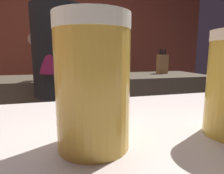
{
  "coord_description": "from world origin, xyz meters",
  "views": [
    {
      "loc": [
        -0.02,
        -1.19,
        1.13
      ],
      "look_at": [
        0.1,
        -0.75,
        1.05
      ],
      "focal_mm": 31.02,
      "sensor_mm": 36.0,
      "label": 1
    }
  ],
  "objects_px": {
    "bottle_soy": "(89,41)",
    "chefs_knife": "(92,76)",
    "bottle_vinegar": "(54,40)",
    "knife_block": "(162,64)",
    "pint_glass_near": "(93,83)",
    "bottle_olive_oil": "(99,40)",
    "bottle_hot_sauce": "(66,42)",
    "bartender": "(60,80)",
    "mixing_bowl": "(61,73)"
  },
  "relations": [
    {
      "from": "bottle_soy",
      "to": "chefs_knife",
      "type": "bearing_deg",
      "value": -97.63
    },
    {
      "from": "bottle_vinegar",
      "to": "knife_block",
      "type": "bearing_deg",
      "value": -48.84
    },
    {
      "from": "knife_block",
      "to": "bottle_vinegar",
      "type": "relative_size",
      "value": 1.0
    },
    {
      "from": "pint_glass_near",
      "to": "bottle_olive_oil",
      "type": "xyz_separation_m",
      "value": [
        0.58,
        2.89,
        0.24
      ]
    },
    {
      "from": "bottle_hot_sauce",
      "to": "knife_block",
      "type": "bearing_deg",
      "value": -51.55
    },
    {
      "from": "pint_glass_near",
      "to": "bottle_vinegar",
      "type": "xyz_separation_m",
      "value": [
        -0.12,
        2.99,
        0.25
      ]
    },
    {
      "from": "bartender",
      "to": "pint_glass_near",
      "type": "distance_m",
      "value": 1.16
    },
    {
      "from": "bartender",
      "to": "bottle_hot_sauce",
      "type": "distance_m",
      "value": 1.78
    },
    {
      "from": "knife_block",
      "to": "bottle_hot_sauce",
      "type": "bearing_deg",
      "value": 128.45
    },
    {
      "from": "chefs_knife",
      "to": "bartender",
      "type": "bearing_deg",
      "value": -121.16
    },
    {
      "from": "chefs_knife",
      "to": "bottle_olive_oil",
      "type": "relative_size",
      "value": 0.98
    },
    {
      "from": "mixing_bowl",
      "to": "knife_block",
      "type": "bearing_deg",
      "value": -1.65
    },
    {
      "from": "knife_block",
      "to": "bottle_olive_oil",
      "type": "height_order",
      "value": "bottle_olive_oil"
    },
    {
      "from": "bartender",
      "to": "bottle_olive_oil",
      "type": "height_order",
      "value": "bartender"
    },
    {
      "from": "knife_block",
      "to": "bottle_hot_sauce",
      "type": "relative_size",
      "value": 1.47
    },
    {
      "from": "bottle_soy",
      "to": "bottle_vinegar",
      "type": "bearing_deg",
      "value": 165.59
    },
    {
      "from": "bottle_hot_sauce",
      "to": "bottle_olive_oil",
      "type": "bearing_deg",
      "value": -0.7
    },
    {
      "from": "pint_glass_near",
      "to": "knife_block",
      "type": "bearing_deg",
      "value": 58.64
    },
    {
      "from": "knife_block",
      "to": "mixing_bowl",
      "type": "height_order",
      "value": "knife_block"
    },
    {
      "from": "mixing_bowl",
      "to": "bottle_olive_oil",
      "type": "distance_m",
      "value": 1.38
    },
    {
      "from": "mixing_bowl",
      "to": "pint_glass_near",
      "type": "relative_size",
      "value": 1.23
    },
    {
      "from": "bartender",
      "to": "mixing_bowl",
      "type": "distance_m",
      "value": 0.57
    },
    {
      "from": "chefs_knife",
      "to": "knife_block",
      "type": "bearing_deg",
      "value": 12.98
    },
    {
      "from": "mixing_bowl",
      "to": "pint_glass_near",
      "type": "xyz_separation_m",
      "value": [
        0.03,
        -1.72,
        0.16
      ]
    },
    {
      "from": "bartender",
      "to": "knife_block",
      "type": "height_order",
      "value": "bartender"
    },
    {
      "from": "knife_block",
      "to": "bottle_olive_oil",
      "type": "xyz_separation_m",
      "value": [
        -0.45,
        1.2,
        0.31
      ]
    },
    {
      "from": "knife_block",
      "to": "bartender",
      "type": "bearing_deg",
      "value": -153.31
    },
    {
      "from": "mixing_bowl",
      "to": "bottle_olive_oil",
      "type": "height_order",
      "value": "bottle_olive_oil"
    },
    {
      "from": "knife_block",
      "to": "mixing_bowl",
      "type": "relative_size",
      "value": 1.56
    },
    {
      "from": "pint_glass_near",
      "to": "bottle_vinegar",
      "type": "distance_m",
      "value": 3.01
    },
    {
      "from": "bottle_hot_sauce",
      "to": "bottle_soy",
      "type": "relative_size",
      "value": 0.78
    },
    {
      "from": "knife_block",
      "to": "bottle_soy",
      "type": "distance_m",
      "value": 1.36
    },
    {
      "from": "bartender",
      "to": "bottle_hot_sauce",
      "type": "bearing_deg",
      "value": 15.73
    },
    {
      "from": "bartender",
      "to": "knife_block",
      "type": "relative_size",
      "value": 6.31
    },
    {
      "from": "mixing_bowl",
      "to": "chefs_knife",
      "type": "height_order",
      "value": "mixing_bowl"
    },
    {
      "from": "knife_block",
      "to": "bottle_hot_sauce",
      "type": "height_order",
      "value": "bottle_hot_sauce"
    },
    {
      "from": "bartender",
      "to": "knife_block",
      "type": "bearing_deg",
      "value": -44.08
    },
    {
      "from": "bartender",
      "to": "mixing_bowl",
      "type": "height_order",
      "value": "bartender"
    },
    {
      "from": "bottle_hot_sauce",
      "to": "bartender",
      "type": "bearing_deg",
      "value": -93.51
    },
    {
      "from": "mixing_bowl",
      "to": "bottle_vinegar",
      "type": "distance_m",
      "value": 1.34
    },
    {
      "from": "mixing_bowl",
      "to": "bottle_hot_sauce",
      "type": "bearing_deg",
      "value": 85.4
    },
    {
      "from": "bartender",
      "to": "bottle_olive_oil",
      "type": "xyz_separation_m",
      "value": [
        0.62,
        1.74,
        0.38
      ]
    },
    {
      "from": "bartender",
      "to": "mixing_bowl",
      "type": "relative_size",
      "value": 9.87
    },
    {
      "from": "bottle_vinegar",
      "to": "bottle_olive_oil",
      "type": "bearing_deg",
      "value": -8.63
    },
    {
      "from": "bottle_hot_sauce",
      "to": "bottle_vinegar",
      "type": "height_order",
      "value": "bottle_vinegar"
    },
    {
      "from": "bartender",
      "to": "bottle_olive_oil",
      "type": "distance_m",
      "value": 1.89
    },
    {
      "from": "knife_block",
      "to": "bottle_soy",
      "type": "relative_size",
      "value": 1.14
    },
    {
      "from": "mixing_bowl",
      "to": "bottle_soy",
      "type": "distance_m",
      "value": 1.28
    },
    {
      "from": "chefs_knife",
      "to": "pint_glass_near",
      "type": "relative_size",
      "value": 1.76
    },
    {
      "from": "chefs_knife",
      "to": "pint_glass_near",
      "type": "xyz_separation_m",
      "value": [
        -0.24,
        -1.56,
        0.17
      ]
    }
  ]
}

